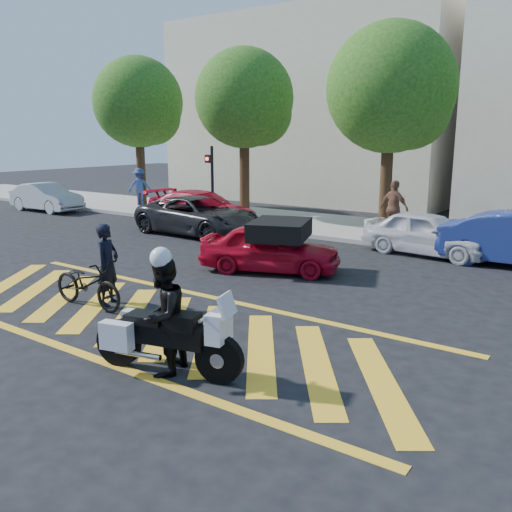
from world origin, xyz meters
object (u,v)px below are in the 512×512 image
Objects in this scene: red_convertible at (270,248)px; parked_far_left at (46,197)px; bicycle at (88,283)px; parked_left at (202,209)px; parked_mid_left at (199,216)px; officer_bike at (108,265)px; police_motorcycle at (164,336)px; officer_moto at (163,316)px; parked_mid_right at (428,233)px.

parked_far_left is (-15.54, 3.67, 0.04)m from red_convertible.
bicycle is 10.56m from parked_left.
bicycle is 8.83m from parked_mid_left.
parked_far_left is at bearing 40.87° from officer_bike.
police_motorcycle is at bearing -137.22° from officer_bike.
police_motorcycle is 0.32m from officer_moto.
parked_far_left is 18.37m from parked_mid_right.
bicycle is 3.99m from police_motorcycle.
officer_moto is 6.69m from red_convertible.
officer_bike is 0.89× the size of bicycle.
officer_moto is 0.46× the size of parked_mid_right.
parked_far_left reaches higher than police_motorcycle.
officer_bike is 10.32m from parked_left.
officer_bike reaches higher than red_convertible.
officer_bike is 0.57m from bicycle.
bicycle is 0.40× the size of parked_mid_left.
parked_far_left is at bearing -133.31° from officer_moto.
red_convertible is at bearing -104.55° from parked_far_left.
red_convertible is at bearing -17.69° from bicycle.
parked_left is at bearing -86.07° from parked_far_left.
parked_mid_left reaches higher than red_convertible.
parked_mid_left is (-7.51, 9.42, 0.10)m from police_motorcycle.
parked_far_left reaches higher than bicycle.
parked_left reaches higher than parked_far_left.
officer_moto reaches higher than red_convertible.
parked_left is at bearing 34.29° from red_convertible.
parked_far_left is at bearing 136.69° from police_motorcycle.
parked_mid_right reaches higher than police_motorcycle.
parked_mid_right is at bearing -25.49° from bicycle.
parked_mid_right is at bearing -90.11° from parked_left.
officer_bike is at bearing 161.95° from parked_mid_right.
officer_moto is at bearing -176.76° from parked_mid_right.
parked_far_left is at bearing 95.10° from parked_left.
officer_moto is 0.36× the size of parked_mid_left.
parked_mid_left reaches higher than parked_mid_right.
parked_far_left is (-14.30, 8.14, -0.22)m from officer_bike.
officer_moto reaches higher than parked_mid_right.
police_motorcycle is 20.41m from parked_far_left.
red_convertible is (1.24, 4.47, -0.25)m from officer_bike.
parked_left is 1.25× the size of parked_mid_right.
police_motorcycle reaches higher than bicycle.
officer_bike is at bearing 144.26° from red_convertible.
parked_mid_left is (-7.50, 9.41, -0.22)m from officer_moto.
red_convertible is 0.92× the size of parked_far_left.
parked_left is 1.76m from parked_mid_left.
police_motorcycle is 0.66× the size of red_convertible.
red_convertible is 15.97m from parked_far_left.
parked_mid_left is (1.07, -1.40, -0.01)m from parked_left.
officer_moto is at bearing 137.39° from police_motorcycle.
parked_mid_right is at bearing -88.66° from parked_far_left.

